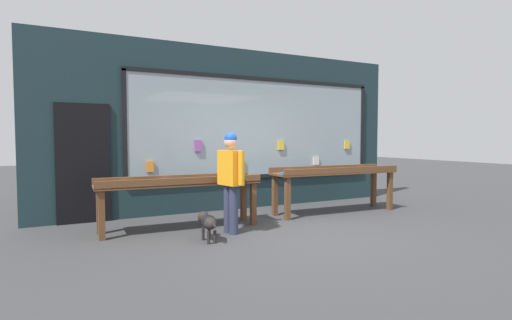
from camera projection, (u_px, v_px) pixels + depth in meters
name	position (u px, v px, depth m)	size (l,w,h in m)	color
ground_plane	(296.00, 232.00, 6.37)	(40.00, 40.00, 0.00)	#38383A
shopfront_facade	(234.00, 130.00, 8.40)	(7.92, 0.29, 3.35)	#192D33
display_table_left	(180.00, 187.00, 6.51)	(2.66, 0.69, 0.87)	brown
display_table_right	(335.00, 175.00, 7.97)	(2.66, 0.76, 0.93)	brown
person_browsing	(231.00, 175.00, 6.21)	(0.30, 0.63, 1.59)	#2D334C
small_dog	(208.00, 222.00, 5.77)	(0.21, 0.61, 0.40)	black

